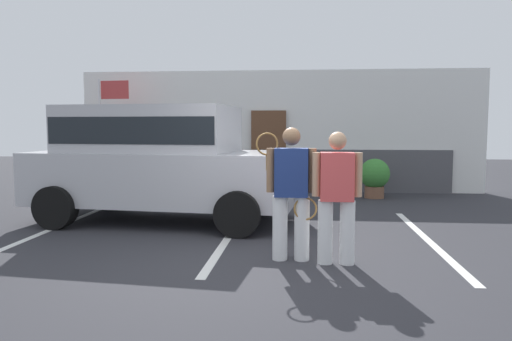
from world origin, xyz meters
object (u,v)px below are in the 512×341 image
object	(u,v)px
tennis_player_woman	(336,196)
flag_pole	(107,114)
tennis_player_man	(291,191)
parked_suv	(159,157)
potted_plant_by_porch	(375,176)

from	to	relation	value
tennis_player_woman	flag_pole	size ratio (longest dim) A/B	0.57
tennis_player_man	tennis_player_woman	world-z (taller)	tennis_player_man
tennis_player_man	flag_pole	distance (m)	7.52
parked_suv	flag_pole	bearing A→B (deg)	129.95
potted_plant_by_porch	flag_pole	xyz separation A→B (m)	(-6.58, 0.18, 1.48)
tennis_player_man	potted_plant_by_porch	bearing A→B (deg)	-108.77
tennis_player_man	tennis_player_woman	size ratio (longest dim) A/B	1.03
flag_pole	tennis_player_woman	bearing A→B (deg)	-47.97
tennis_player_man	flag_pole	size ratio (longest dim) A/B	0.59
potted_plant_by_porch	tennis_player_man	bearing A→B (deg)	-108.39
tennis_player_man	tennis_player_woman	xyz separation A→B (m)	(0.56, -0.12, -0.04)
flag_pole	potted_plant_by_porch	bearing A→B (deg)	-1.54
parked_suv	tennis_player_man	world-z (taller)	parked_suv
tennis_player_woman	flag_pole	xyz separation A→B (m)	(-5.29, 5.87, 1.16)
tennis_player_woman	potted_plant_by_porch	world-z (taller)	tennis_player_woman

